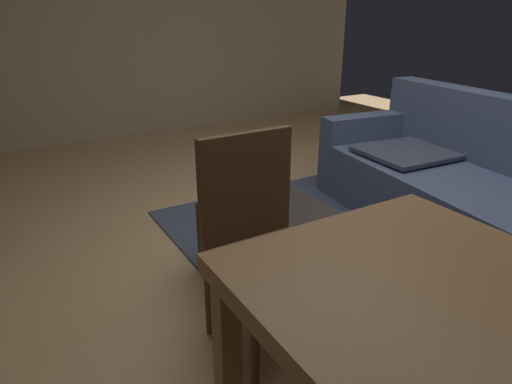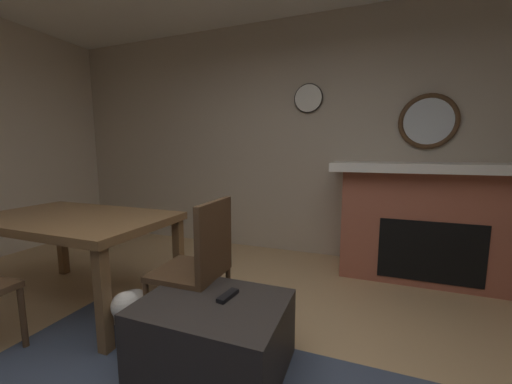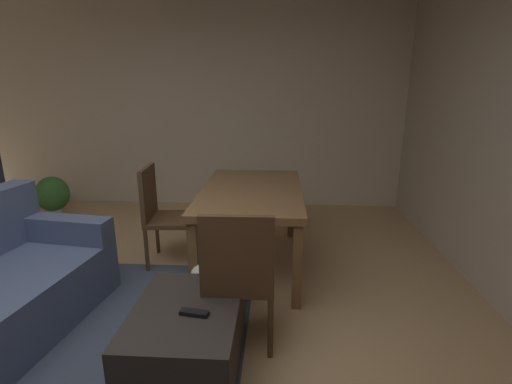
{
  "view_description": "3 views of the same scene",
  "coord_description": "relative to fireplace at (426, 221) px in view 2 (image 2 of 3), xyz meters",
  "views": [
    {
      "loc": [
        1.85,
        -1.67,
        1.39
      ],
      "look_at": [
        0.35,
        -0.79,
        0.68
      ],
      "focal_mm": 31.02,
      "sensor_mm": 36.0,
      "label": 1
    },
    {
      "loc": [
        -0.6,
        0.83,
        1.24
      ],
      "look_at": [
        0.1,
        -1.04,
        0.97
      ],
      "focal_mm": 20.64,
      "sensor_mm": 36.0,
      "label": 2
    },
    {
      "loc": [
        -1.67,
        -1.04,
        1.63
      ],
      "look_at": [
        0.59,
        -0.91,
        0.99
      ],
      "focal_mm": 26.32,
      "sensor_mm": 36.0,
      "label": 3
    }
  ],
  "objects": [
    {
      "name": "dining_chair_west",
      "position": [
        1.59,
        1.58,
        -0.05
      ],
      "size": [
        0.45,
        0.45,
        0.93
      ],
      "color": "#513823",
      "rests_on": "ground"
    },
    {
      "name": "fireplace",
      "position": [
        0.0,
        0.0,
        0.0
      ],
      "size": [
        1.8,
        0.76,
        1.14
      ],
      "color": "#9E5642",
      "rests_on": "ground"
    },
    {
      "name": "wall_clock",
      "position": [
        1.24,
        -0.29,
        1.28
      ],
      "size": [
        0.33,
        0.03,
        0.33
      ],
      "color": "silver"
    },
    {
      "name": "wall_back_fireplace_side",
      "position": [
        1.18,
        -0.38,
        0.82
      ],
      "size": [
        7.4,
        0.12,
        2.79
      ],
      "primitive_type": "cube",
      "color": "#B7A893",
      "rests_on": "ground"
    },
    {
      "name": "small_dog",
      "position": [
        2.03,
        1.76,
        -0.39
      ],
      "size": [
        0.41,
        0.47,
        0.33
      ],
      "color": "silver",
      "rests_on": "ground"
    },
    {
      "name": "tv_remote",
      "position": [
        1.28,
        1.79,
        -0.15
      ],
      "size": [
        0.07,
        0.17,
        0.02
      ],
      "primitive_type": "cube",
      "rotation": [
        0.0,
        0.0,
        -0.15
      ],
      "color": "black",
      "rests_on": "ottoman_coffee_table"
    },
    {
      "name": "round_wall_mirror",
      "position": [
        0.0,
        -0.29,
        0.98
      ],
      "size": [
        0.56,
        0.05,
        0.56
      ],
      "color": "#4C331E"
    },
    {
      "name": "ottoman_coffee_table",
      "position": [
        1.35,
        1.86,
        -0.37
      ],
      "size": [
        0.81,
        0.6,
        0.42
      ],
      "primitive_type": "cube",
      "color": "#2D2826",
      "rests_on": "ground"
    },
    {
      "name": "dining_table",
      "position": [
        2.75,
        1.58,
        0.08
      ],
      "size": [
        1.53,
        0.9,
        0.74
      ],
      "color": "brown",
      "rests_on": "ground"
    }
  ]
}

